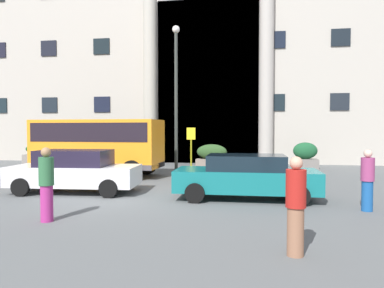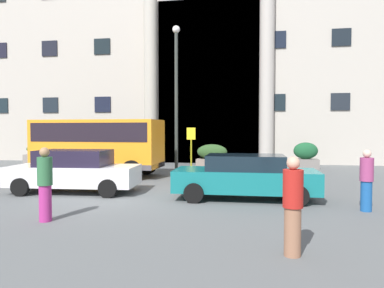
{
  "view_description": "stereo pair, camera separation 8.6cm",
  "coord_description": "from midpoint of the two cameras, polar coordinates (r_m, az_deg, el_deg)",
  "views": [
    {
      "loc": [
        4.2,
        -11.11,
        2.27
      ],
      "look_at": [
        1.47,
        6.35,
        1.56
      ],
      "focal_mm": 33.84,
      "sensor_mm": 36.0,
      "label": 1
    },
    {
      "loc": [
        4.28,
        -11.1,
        2.27
      ],
      "look_at": [
        1.47,
        6.35,
        1.56
      ],
      "focal_mm": 33.84,
      "sensor_mm": 36.0,
      "label": 2
    }
  ],
  "objects": [
    {
      "name": "bus_stop_sign",
      "position": [
        18.29,
        0.0,
        -0.2
      ],
      "size": [
        0.44,
        0.08,
        2.36
      ],
      "color": "#9B9816",
      "rests_on": "ground_plane"
    },
    {
      "name": "pedestrian_man_red_shirt",
      "position": [
        6.8,
        15.95,
        -9.34
      ],
      "size": [
        0.36,
        0.36,
        1.79
      ],
      "rotation": [
        0.0,
        0.0,
        1.35
      ],
      "color": "#8D5F46",
      "rests_on": "ground_plane"
    },
    {
      "name": "hedge_planter_entrance_left",
      "position": [
        23.73,
        -16.21,
        -1.37
      ],
      "size": [
        1.89,
        0.93,
        1.63
      ],
      "color": "gray",
      "rests_on": "ground_plane"
    },
    {
      "name": "hedge_planter_east",
      "position": [
        21.41,
        3.3,
        -1.98
      ],
      "size": [
        1.85,
        0.76,
        1.4
      ],
      "color": "gray",
      "rests_on": "ground_plane"
    },
    {
      "name": "ground_plane",
      "position": [
        12.11,
        -11.66,
        -8.84
      ],
      "size": [
        80.0,
        64.0,
        0.12
      ],
      "primitive_type": "cube",
      "color": "#545758"
    },
    {
      "name": "white_taxi_kerbside",
      "position": [
        11.97,
        8.59,
        -5.05
      ],
      "size": [
        4.61,
        2.05,
        1.44
      ],
      "rotation": [
        0.0,
        0.0,
        0.01
      ],
      "color": "#146A6D",
      "rests_on": "ground_plane"
    },
    {
      "name": "lamppost_plaza_centre",
      "position": [
        19.82,
        -2.37,
        8.93
      ],
      "size": [
        0.4,
        0.4,
        7.86
      ],
      "color": "#313631",
      "rests_on": "ground_plane"
    },
    {
      "name": "orange_minibus",
      "position": [
        18.13,
        -14.43,
        0.21
      ],
      "size": [
        6.16,
        2.68,
        2.73
      ],
      "rotation": [
        0.0,
        0.0,
        -0.03
      ],
      "color": "orange",
      "rests_on": "ground_plane"
    },
    {
      "name": "office_building_facade",
      "position": [
        29.69,
        0.73,
        15.67
      ],
      "size": [
        34.6,
        9.72,
        18.29
      ],
      "color": "#AEA79C",
      "rests_on": "ground_plane"
    },
    {
      "name": "hedge_planter_far_west",
      "position": [
        22.35,
        -7.72,
        -2.0
      ],
      "size": [
        1.96,
        0.87,
        1.25
      ],
      "color": "gray",
      "rests_on": "ground_plane"
    },
    {
      "name": "pedestrian_woman_dark_dress",
      "position": [
        9.64,
        -21.92,
        -5.84
      ],
      "size": [
        0.36,
        0.36,
        1.83
      ],
      "rotation": [
        0.0,
        0.0,
        2.1
      ],
      "color": "#A12975",
      "rests_on": "ground_plane"
    },
    {
      "name": "parked_hatchback_near",
      "position": [
        13.73,
        -17.84,
        -4.06
      ],
      "size": [
        4.61,
        2.24,
        1.53
      ],
      "rotation": [
        0.0,
        0.0,
        0.06
      ],
      "color": "silver",
      "rests_on": "ground_plane"
    },
    {
      "name": "pedestrian_woman_with_bag",
      "position": [
        11.17,
        26.0,
        -5.15
      ],
      "size": [
        0.36,
        0.36,
        1.72
      ],
      "rotation": [
        0.0,
        0.0,
        4.95
      ],
      "color": "#174C90",
      "rests_on": "ground_plane"
    },
    {
      "name": "hedge_planter_far_east",
      "position": [
        22.19,
        17.58,
        -1.78
      ],
      "size": [
        1.45,
        0.87,
        1.52
      ],
      "color": "slate",
      "rests_on": "ground_plane"
    },
    {
      "name": "hedge_planter_entrance_right",
      "position": [
        25.58,
        -22.6,
        -1.51
      ],
      "size": [
        2.13,
        0.79,
        1.35
      ],
      "color": "gray",
      "rests_on": "ground_plane"
    }
  ]
}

